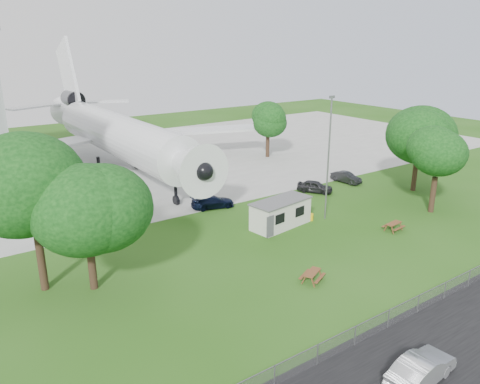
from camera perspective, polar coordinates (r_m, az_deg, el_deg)
ground at (r=38.21m, az=8.10°, el=-8.53°), size 160.00×160.00×0.00m
asphalt_strip at (r=31.42m, az=25.10°, el=-16.53°), size 120.00×8.00×0.02m
concrete_apron at (r=69.13m, az=-13.81°, el=3.27°), size 120.00×46.00×0.03m
airliner at (r=65.37m, az=-15.08°, el=7.07°), size 46.36×47.73×17.69m
site_cabin at (r=44.66m, az=4.99°, el=-2.58°), size 6.91×3.56×2.62m
picnic_west at (r=35.57m, az=8.77°, el=-10.69°), size 2.26×2.12×0.76m
picnic_east at (r=46.21m, az=18.16°, el=-4.47°), size 1.97×1.70×0.76m
fence at (r=32.89m, az=19.74°, el=-14.20°), size 58.00×0.04×1.30m
lamp_mast at (r=45.77m, az=10.71°, el=3.83°), size 0.16×0.16×12.00m
tree_west_big at (r=34.14m, az=-24.13°, el=0.31°), size 8.88×8.88×11.95m
tree_west_small at (r=33.41m, az=-18.30°, el=-1.85°), size 7.42×7.42×9.85m
tree_east_front at (r=50.81m, az=23.06°, el=4.58°), size 6.31×6.31×9.59m
tree_east_back at (r=57.63m, az=21.05°, el=6.65°), size 8.29×8.29×10.96m
tree_far_apron at (r=70.76m, az=3.44°, el=8.70°), size 5.33×5.33×8.28m
car_centre_sedan at (r=27.47m, az=21.21°, el=-19.52°), size 4.69×1.95×1.51m
car_ne_hatch at (r=55.28m, az=9.11°, el=0.65°), size 3.66×4.31×1.39m
car_ne_sedan at (r=59.88m, az=12.81°, el=1.73°), size 1.75×4.10×1.31m
car_apron_van at (r=49.59m, az=-3.36°, el=-1.22°), size 4.88×2.90×1.32m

